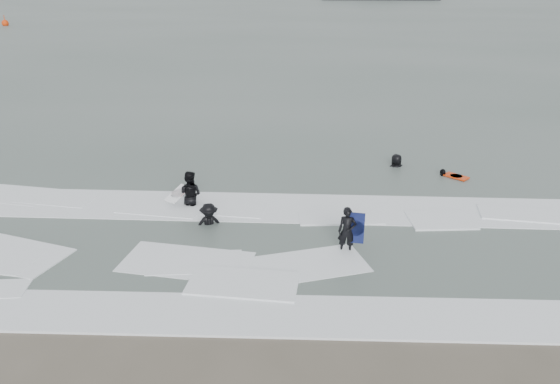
{
  "coord_description": "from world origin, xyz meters",
  "views": [
    {
      "loc": [
        0.92,
        -12.1,
        8.17
      ],
      "look_at": [
        0.0,
        5.0,
        1.1
      ],
      "focal_mm": 35.0,
      "sensor_mm": 36.0,
      "label": 1
    }
  ],
  "objects_px": {
    "surfer_breaker": "(209,226)",
    "buoy": "(5,23)",
    "surfer_wading": "(191,206)",
    "surfer_right_far": "(396,167)",
    "surfer_right_near": "(443,177)",
    "surfer_centre": "(346,252)"
  },
  "relations": [
    {
      "from": "surfer_wading",
      "to": "buoy",
      "type": "xyz_separation_m",
      "value": [
        -41.57,
        64.83,
        0.42
      ]
    },
    {
      "from": "surfer_right_near",
      "to": "surfer_wading",
      "type": "bearing_deg",
      "value": -24.53
    },
    {
      "from": "surfer_wading",
      "to": "surfer_right_far",
      "type": "distance_m",
      "value": 9.42
    },
    {
      "from": "surfer_centre",
      "to": "surfer_right_near",
      "type": "xyz_separation_m",
      "value": [
        4.46,
        6.86,
        0.0
      ]
    },
    {
      "from": "surfer_right_far",
      "to": "buoy",
      "type": "xyz_separation_m",
      "value": [
        -49.77,
        60.19,
        0.42
      ]
    },
    {
      "from": "surfer_wading",
      "to": "surfer_right_near",
      "type": "height_order",
      "value": "surfer_wading"
    },
    {
      "from": "surfer_right_near",
      "to": "buoy",
      "type": "relative_size",
      "value": 0.91
    },
    {
      "from": "surfer_breaker",
      "to": "buoy",
      "type": "relative_size",
      "value": 1.02
    },
    {
      "from": "surfer_breaker",
      "to": "surfer_right_far",
      "type": "relative_size",
      "value": 0.96
    },
    {
      "from": "surfer_right_far",
      "to": "buoy",
      "type": "distance_m",
      "value": 78.1
    },
    {
      "from": "surfer_wading",
      "to": "surfer_right_near",
      "type": "distance_m",
      "value": 10.61
    },
    {
      "from": "surfer_centre",
      "to": "surfer_breaker",
      "type": "relative_size",
      "value": 0.91
    },
    {
      "from": "surfer_breaker",
      "to": "buoy",
      "type": "height_order",
      "value": "buoy"
    },
    {
      "from": "surfer_breaker",
      "to": "surfer_right_far",
      "type": "height_order",
      "value": "surfer_right_far"
    },
    {
      "from": "surfer_centre",
      "to": "buoy",
      "type": "xyz_separation_m",
      "value": [
        -47.1,
        68.12,
        0.42
      ]
    },
    {
      "from": "surfer_breaker",
      "to": "buoy",
      "type": "xyz_separation_m",
      "value": [
        -42.56,
        66.51,
        0.42
      ]
    },
    {
      "from": "surfer_centre",
      "to": "surfer_right_far",
      "type": "xyz_separation_m",
      "value": [
        2.66,
        7.93,
        0.0
      ]
    },
    {
      "from": "surfer_centre",
      "to": "surfer_right_far",
      "type": "relative_size",
      "value": 0.87
    },
    {
      "from": "surfer_right_far",
      "to": "surfer_right_near",
      "type": "bearing_deg",
      "value": 132.92
    },
    {
      "from": "surfer_centre",
      "to": "surfer_wading",
      "type": "bearing_deg",
      "value": 152.36
    },
    {
      "from": "surfer_right_far",
      "to": "surfer_centre",
      "type": "bearing_deg",
      "value": 55.29
    },
    {
      "from": "surfer_centre",
      "to": "buoy",
      "type": "height_order",
      "value": "buoy"
    }
  ]
}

